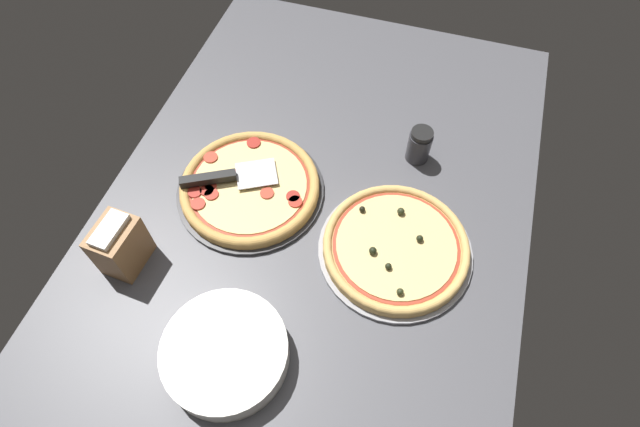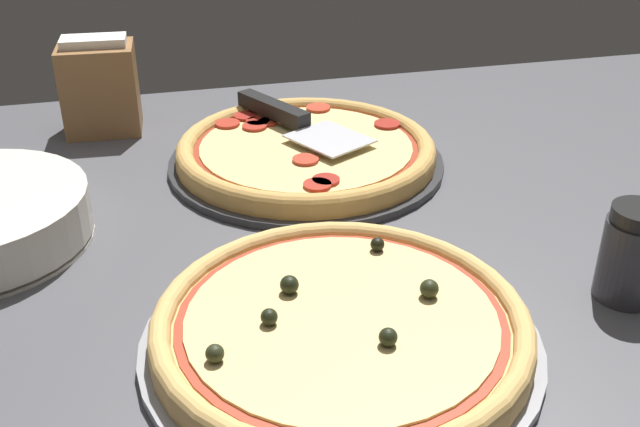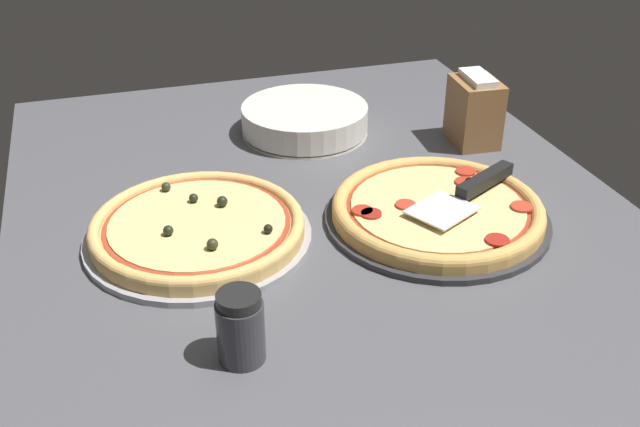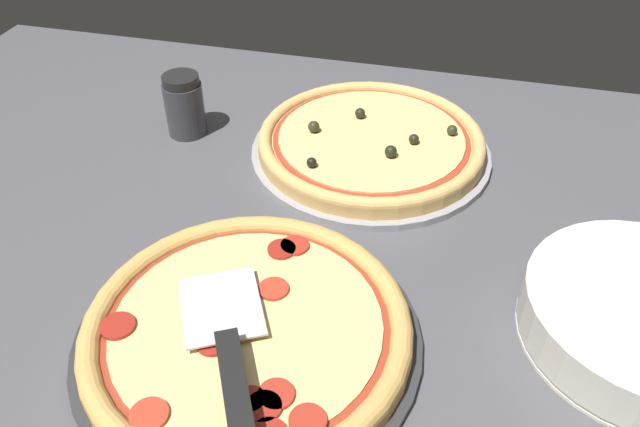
% 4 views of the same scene
% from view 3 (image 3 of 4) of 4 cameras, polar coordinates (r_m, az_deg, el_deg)
% --- Properties ---
extents(ground_plane, '(1.45, 0.99, 0.04)m').
position_cam_3_polar(ground_plane, '(1.15, 1.53, -2.73)').
color(ground_plane, '#4C4C51').
extents(pizza_pan_front, '(0.35, 0.35, 0.01)m').
position_cam_3_polar(pizza_pan_front, '(1.20, 8.88, -0.37)').
color(pizza_pan_front, '#2D2D30').
rests_on(pizza_pan_front, ground_plane).
extents(pizza_front, '(0.33, 0.33, 0.03)m').
position_cam_3_polar(pizza_front, '(1.19, 8.96, 0.37)').
color(pizza_front, tan).
rests_on(pizza_front, pizza_pan_front).
extents(pizza_pan_back, '(0.34, 0.34, 0.01)m').
position_cam_3_polar(pizza_pan_back, '(1.15, -9.24, -1.76)').
color(pizza_pan_back, '#939399').
rests_on(pizza_pan_back, ground_plane).
extents(pizza_back, '(0.32, 0.32, 0.04)m').
position_cam_3_polar(pizza_back, '(1.14, -9.31, -0.94)').
color(pizza_back, '#DBAD60').
rests_on(pizza_back, pizza_pan_back).
extents(serving_spatula, '(0.15, 0.22, 0.02)m').
position_cam_3_polar(serving_spatula, '(1.21, 11.74, 2.01)').
color(serving_spatula, silver).
rests_on(serving_spatula, pizza_front).
extents(plate_stack, '(0.25, 0.25, 0.06)m').
position_cam_3_polar(plate_stack, '(1.47, -1.17, 7.16)').
color(plate_stack, silver).
rests_on(plate_stack, ground_plane).
extents(parmesan_shaker, '(0.06, 0.06, 0.09)m').
position_cam_3_polar(parmesan_shaker, '(0.90, -6.08, -8.62)').
color(parmesan_shaker, '#333338').
rests_on(parmesan_shaker, ground_plane).
extents(napkin_holder, '(0.11, 0.08, 0.14)m').
position_cam_3_polar(napkin_holder, '(1.45, 11.68, 7.69)').
color(napkin_holder, olive).
rests_on(napkin_holder, ground_plane).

